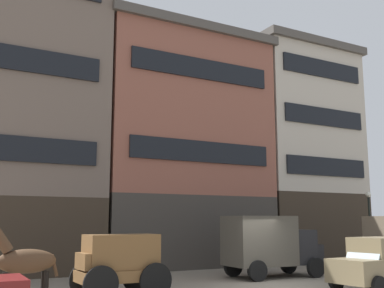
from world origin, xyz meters
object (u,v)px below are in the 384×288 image
Objects in this scene: cargo_wagon at (120,261)px; delivery_truck_far at (270,244)px; streetlamp_curbside at (370,216)px; draft_horse at (23,261)px; pedestrian_officer at (377,248)px; sedan_dark at (378,264)px.

delivery_truck_far is (7.71, 2.13, 0.28)m from cargo_wagon.
streetlamp_curbside is at bearing 16.10° from cargo_wagon.
cargo_wagon is at bearing 0.03° from draft_horse.
delivery_truck_far is (10.66, 2.13, 0.15)m from draft_horse.
delivery_truck_far is at bearing 15.43° from cargo_wagon.
delivery_truck_far is at bearing 11.30° from draft_horse.
streetlamp_curbside reaches higher than cargo_wagon.
pedestrian_officer is 0.44× the size of streetlamp_curbside.
cargo_wagon is 1.25× the size of draft_horse.
streetlamp_curbside is (9.65, 2.88, 1.25)m from delivery_truck_far.
delivery_truck_far is 5.06m from sedan_dark.
streetlamp_curbside is at bearing 13.86° from draft_horse.
draft_horse is at bearing -168.70° from delivery_truck_far.
cargo_wagon is 0.77× the size of sedan_dark.
delivery_truck_far reaches higher than sedan_dark.
delivery_truck_far is 1.07× the size of streetlamp_curbside.
sedan_dark is at bearing -139.72° from pedestrian_officer.
pedestrian_officer is (8.24, 1.29, -0.44)m from delivery_truck_far.
delivery_truck_far reaches higher than pedestrian_officer.
pedestrian_officer is at bearing -131.57° from streetlamp_curbside.
cargo_wagon is 16.31m from pedestrian_officer.
cargo_wagon is 1.64× the size of pedestrian_officer.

